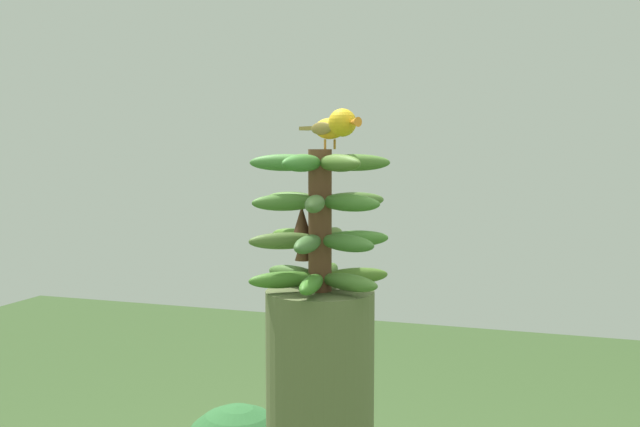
{
  "coord_description": "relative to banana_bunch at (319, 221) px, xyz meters",
  "views": [
    {
      "loc": [
        1.44,
        0.48,
        1.3
      ],
      "look_at": [
        0.0,
        0.0,
        1.17
      ],
      "focal_mm": 41.62,
      "sensor_mm": 36.0,
      "label": 1
    }
  ],
  "objects": [
    {
      "name": "perched_bird",
      "position": [
        -0.01,
        0.03,
        0.19
      ],
      "size": [
        0.12,
        0.16,
        0.08
      ],
      "color": "#C68933",
      "rests_on": "banana_bunch"
    },
    {
      "name": "banana_bunch",
      "position": [
        0.0,
        0.0,
        0.0
      ],
      "size": [
        0.3,
        0.29,
        0.29
      ],
      "color": "brown",
      "rests_on": "banana_tree"
    }
  ]
}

